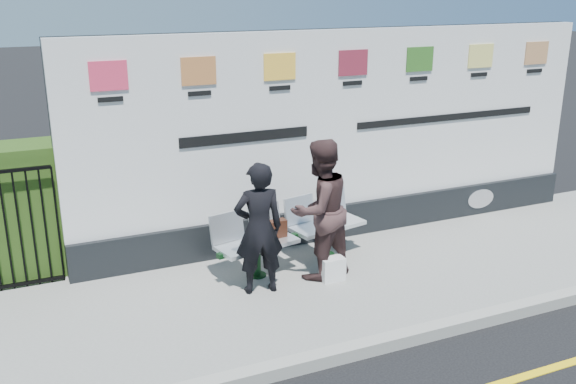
% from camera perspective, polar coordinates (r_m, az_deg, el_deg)
% --- Properties ---
extents(pavement, '(14.00, 3.00, 0.12)m').
position_cam_1_polar(pavement, '(8.46, 6.51, -7.60)').
color(pavement, gray).
rests_on(pavement, ground).
extents(kerb, '(14.00, 0.18, 0.14)m').
position_cam_1_polar(kerb, '(7.36, 12.48, -12.03)').
color(kerb, gray).
rests_on(kerb, ground).
extents(billboard, '(8.00, 0.30, 3.00)m').
position_cam_1_polar(billboard, '(9.34, 5.33, 3.79)').
color(billboard, black).
rests_on(billboard, pavement).
extents(bench, '(2.25, 1.01, 0.47)m').
position_cam_1_polar(bench, '(8.54, 0.46, -5.07)').
color(bench, silver).
rests_on(bench, pavement).
extents(woman_left, '(0.64, 0.46, 1.63)m').
position_cam_1_polar(woman_left, '(7.63, -2.61, -3.26)').
color(woman_left, black).
rests_on(woman_left, pavement).
extents(woman_right, '(1.03, 0.90, 1.80)m').
position_cam_1_polar(woman_right, '(8.02, 2.83, -1.56)').
color(woman_right, '#3C2727').
rests_on(woman_right, pavement).
extents(handbag_brown, '(0.30, 0.15, 0.23)m').
position_cam_1_polar(handbag_brown, '(8.26, -1.13, -3.30)').
color(handbag_brown, black).
rests_on(handbag_brown, bench).
extents(carrier_bag_white, '(0.30, 0.18, 0.30)m').
position_cam_1_polar(carrier_bag_white, '(8.18, 3.97, -6.85)').
color(carrier_bag_white, silver).
rests_on(carrier_bag_white, pavement).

